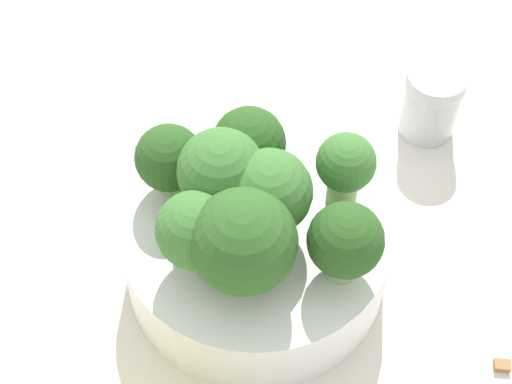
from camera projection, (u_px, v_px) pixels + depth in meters
name	position (u px, v px, depth m)	size (l,w,h in m)	color
ground_plane	(256.00, 271.00, 0.54)	(3.00, 3.00, 0.00)	silver
bowl	(256.00, 249.00, 0.52)	(0.16, 0.16, 0.05)	white
broccoli_floret_0	(196.00, 231.00, 0.46)	(0.04, 0.04, 0.06)	#8EB770
broccoli_floret_1	(345.00, 167.00, 0.48)	(0.03, 0.03, 0.05)	#7A9E5B
broccoli_floret_2	(270.00, 190.00, 0.47)	(0.05, 0.05, 0.06)	#84AD66
broccoli_floret_3	(169.00, 159.00, 0.49)	(0.04, 0.04, 0.05)	#8EB770
broccoli_floret_4	(245.00, 243.00, 0.45)	(0.06, 0.06, 0.07)	#7A9E5B
broccoli_floret_5	(221.00, 173.00, 0.47)	(0.05, 0.05, 0.06)	#7A9E5B
broccoli_floret_6	(345.00, 242.00, 0.46)	(0.04, 0.04, 0.05)	#8EB770
broccoli_floret_7	(249.00, 144.00, 0.50)	(0.04, 0.04, 0.05)	#7A9E5B
pepper_shaker	(432.00, 101.00, 0.59)	(0.04, 0.04, 0.06)	#B2B7BC
almond_crumb_2	(503.00, 364.00, 0.50)	(0.01, 0.01, 0.01)	olive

